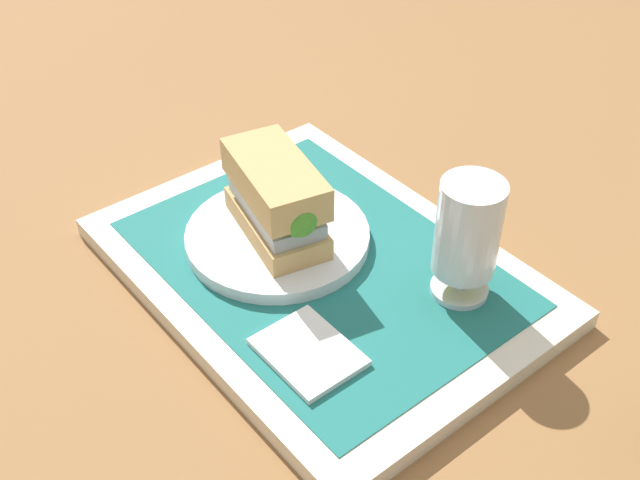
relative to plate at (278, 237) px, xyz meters
name	(u,v)px	position (x,y,z in m)	size (l,w,h in m)	color
ground_plane	(320,278)	(0.05, 0.01, -0.03)	(3.00, 3.00, 0.00)	olive
tray	(320,270)	(0.05, 0.01, -0.02)	(0.44, 0.32, 0.02)	beige
placemat	(320,263)	(0.05, 0.01, -0.01)	(0.38, 0.27, 0.00)	#1E6B66
plate	(278,237)	(0.00, 0.00, 0.00)	(0.19, 0.19, 0.01)	white
sandwich	(277,199)	(0.00, 0.00, 0.05)	(0.14, 0.09, 0.08)	tan
beer_glass	(467,235)	(0.17, 0.09, 0.06)	(0.06, 0.06, 0.12)	silver
napkin_folded	(308,352)	(0.14, -0.07, 0.00)	(0.09, 0.07, 0.01)	white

